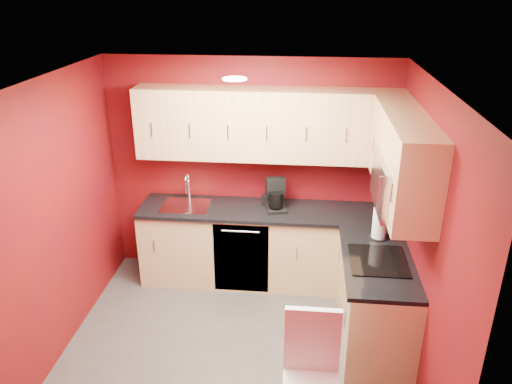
% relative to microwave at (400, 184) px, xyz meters
% --- Properties ---
extents(floor, '(3.20, 3.20, 0.00)m').
position_rel_microwave_xyz_m(floor, '(-1.39, -0.20, -1.66)').
color(floor, '#484643').
rests_on(floor, ground).
extents(ceiling, '(3.20, 3.20, 0.00)m').
position_rel_microwave_xyz_m(ceiling, '(-1.39, -0.20, 0.84)').
color(ceiling, white).
rests_on(ceiling, wall_back).
extents(wall_back, '(3.20, 0.00, 3.20)m').
position_rel_microwave_xyz_m(wall_back, '(-1.39, 1.30, -0.41)').
color(wall_back, maroon).
rests_on(wall_back, floor).
extents(wall_front, '(3.20, 0.00, 3.20)m').
position_rel_microwave_xyz_m(wall_front, '(-1.39, -1.70, -0.41)').
color(wall_front, maroon).
rests_on(wall_front, floor).
extents(wall_left, '(0.00, 3.00, 3.00)m').
position_rel_microwave_xyz_m(wall_left, '(-2.99, -0.20, -0.41)').
color(wall_left, maroon).
rests_on(wall_left, floor).
extents(wall_right, '(0.00, 3.00, 3.00)m').
position_rel_microwave_xyz_m(wall_right, '(0.21, -0.20, -0.41)').
color(wall_right, maroon).
rests_on(wall_right, floor).
extents(base_cabinets_back, '(2.80, 0.60, 0.87)m').
position_rel_microwave_xyz_m(base_cabinets_back, '(-1.19, 1.00, -1.22)').
color(base_cabinets_back, tan).
rests_on(base_cabinets_back, floor).
extents(base_cabinets_right, '(0.60, 1.30, 0.87)m').
position_rel_microwave_xyz_m(base_cabinets_right, '(-0.09, 0.05, -1.22)').
color(base_cabinets_right, tan).
rests_on(base_cabinets_right, floor).
extents(countertop_back, '(2.80, 0.63, 0.04)m').
position_rel_microwave_xyz_m(countertop_back, '(-1.19, 0.99, -0.77)').
color(countertop_back, black).
rests_on(countertop_back, base_cabinets_back).
extents(countertop_right, '(0.63, 1.27, 0.04)m').
position_rel_microwave_xyz_m(countertop_right, '(-0.11, 0.04, -0.77)').
color(countertop_right, black).
rests_on(countertop_right, base_cabinets_right).
extents(upper_cabinets_back, '(2.80, 0.35, 0.75)m').
position_rel_microwave_xyz_m(upper_cabinets_back, '(-1.19, 1.13, 0.17)').
color(upper_cabinets_back, tan).
rests_on(upper_cabinets_back, wall_back).
extents(upper_cabinets_right, '(0.35, 1.55, 0.75)m').
position_rel_microwave_xyz_m(upper_cabinets_right, '(0.03, 0.24, 0.23)').
color(upper_cabinets_right, tan).
rests_on(upper_cabinets_right, wall_right).
extents(microwave, '(0.42, 0.76, 0.42)m').
position_rel_microwave_xyz_m(microwave, '(0.00, 0.00, 0.00)').
color(microwave, silver).
rests_on(microwave, upper_cabinets_right).
extents(cooktop, '(0.50, 0.55, 0.01)m').
position_rel_microwave_xyz_m(cooktop, '(-0.11, 0.00, -0.74)').
color(cooktop, black).
rests_on(cooktop, countertop_right).
extents(sink, '(0.52, 0.42, 0.35)m').
position_rel_microwave_xyz_m(sink, '(-2.09, 1.00, -0.72)').
color(sink, silver).
rests_on(sink, countertop_back).
extents(dishwasher_front, '(0.60, 0.02, 0.82)m').
position_rel_microwave_xyz_m(dishwasher_front, '(-1.44, 0.71, -1.22)').
color(dishwasher_front, black).
rests_on(dishwasher_front, base_cabinets_back).
extents(downlight, '(0.20, 0.20, 0.01)m').
position_rel_microwave_xyz_m(downlight, '(-1.39, 0.10, 0.82)').
color(downlight, white).
rests_on(downlight, ceiling).
extents(coffee_maker, '(0.26, 0.31, 0.34)m').
position_rel_microwave_xyz_m(coffee_maker, '(-1.09, 0.98, -0.58)').
color(coffee_maker, black).
rests_on(coffee_maker, countertop_back).
extents(napkin_holder, '(0.15, 0.15, 0.13)m').
position_rel_microwave_xyz_m(napkin_holder, '(-1.18, 1.11, -0.69)').
color(napkin_holder, black).
rests_on(napkin_holder, countertop_back).
extents(paper_towel, '(0.20, 0.20, 0.32)m').
position_rel_microwave_xyz_m(paper_towel, '(-0.06, 0.44, -0.59)').
color(paper_towel, white).
rests_on(paper_towel, countertop_right).
extents(dining_chair, '(0.42, 0.44, 1.04)m').
position_rel_microwave_xyz_m(dining_chair, '(-0.69, -1.13, -1.14)').
color(dining_chair, white).
rests_on(dining_chair, floor).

